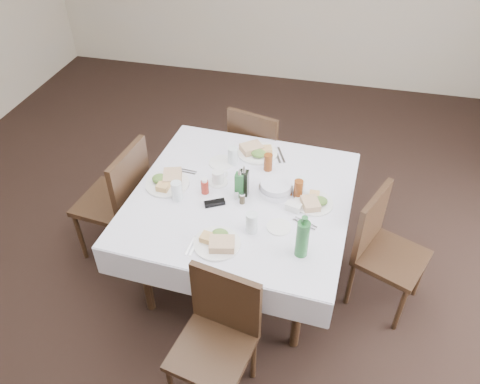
{
  "coord_description": "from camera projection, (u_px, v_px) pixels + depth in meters",
  "views": [
    {
      "loc": [
        0.77,
        -2.21,
        2.8
      ],
      "look_at": [
        0.22,
        0.13,
        0.8
      ],
      "focal_mm": 35.0,
      "sensor_mm": 36.0,
      "label": 1
    }
  ],
  "objects": [
    {
      "name": "cutlery_s",
      "position": [
        192.0,
        246.0,
        2.79
      ],
      "size": [
        0.04,
        0.16,
        0.01
      ],
      "color": "silver",
      "rests_on": "dining_table"
    },
    {
      "name": "meal_west",
      "position": [
        167.0,
        181.0,
        3.23
      ],
      "size": [
        0.3,
        0.3,
        0.07
      ],
      "color": "white",
      "rests_on": "dining_table"
    },
    {
      "name": "iced_tea_a",
      "position": [
        268.0,
        162.0,
        3.34
      ],
      "size": [
        0.06,
        0.06,
        0.13
      ],
      "color": "brown",
      "rests_on": "dining_table"
    },
    {
      "name": "chair_west",
      "position": [
        121.0,
        196.0,
        3.46
      ],
      "size": [
        0.51,
        0.51,
        0.98
      ],
      "color": "black",
      "rests_on": "ground"
    },
    {
      "name": "pepper_shaker",
      "position": [
        242.0,
        198.0,
        3.07
      ],
      "size": [
        0.04,
        0.04,
        0.08
      ],
      "color": "#443925",
      "rests_on": "dining_table"
    },
    {
      "name": "chair_south",
      "position": [
        218.0,
        331.0,
        2.64
      ],
      "size": [
        0.49,
        0.49,
        0.89
      ],
      "color": "black",
      "rests_on": "ground"
    },
    {
      "name": "meal_south",
      "position": [
        218.0,
        241.0,
        2.79
      ],
      "size": [
        0.29,
        0.29,
        0.06
      ],
      "color": "white",
      "rests_on": "dining_table"
    },
    {
      "name": "chair_north",
      "position": [
        258.0,
        149.0,
        3.98
      ],
      "size": [
        0.54,
        0.54,
        0.93
      ],
      "color": "black",
      "rests_on": "ground"
    },
    {
      "name": "room_shell",
      "position": [
        195.0,
        69.0,
        2.48
      ],
      "size": [
        6.04,
        7.04,
        2.8
      ],
      "color": "beige",
      "rests_on": "ground"
    },
    {
      "name": "ketchup_bottle",
      "position": [
        205.0,
        186.0,
        3.14
      ],
      "size": [
        0.05,
        0.05,
        0.11
      ],
      "color": "maroon",
      "rests_on": "dining_table"
    },
    {
      "name": "oil_cruet_green",
      "position": [
        240.0,
        184.0,
        3.09
      ],
      "size": [
        0.06,
        0.06,
        0.23
      ],
      "color": "#24652F",
      "rests_on": "dining_table"
    },
    {
      "name": "green_bottle",
      "position": [
        302.0,
        238.0,
        2.66
      ],
      "size": [
        0.08,
        0.08,
        0.29
      ],
      "color": "#24652F",
      "rests_on": "dining_table"
    },
    {
      "name": "water_w",
      "position": [
        177.0,
        191.0,
        3.09
      ],
      "size": [
        0.07,
        0.07,
        0.13
      ],
      "color": "silver",
      "rests_on": "dining_table"
    },
    {
      "name": "meal_east",
      "position": [
        314.0,
        202.0,
        3.07
      ],
      "size": [
        0.26,
        0.26,
        0.06
      ],
      "color": "white",
      "rests_on": "dining_table"
    },
    {
      "name": "cutlery_e",
      "position": [
        305.0,
        223.0,
        2.94
      ],
      "size": [
        0.16,
        0.1,
        0.01
      ],
      "color": "silver",
      "rests_on": "dining_table"
    },
    {
      "name": "sugar_caddy",
      "position": [
        293.0,
        207.0,
        3.02
      ],
      "size": [
        0.11,
        0.08,
        0.05
      ],
      "color": "white",
      "rests_on": "dining_table"
    },
    {
      "name": "water_s",
      "position": [
        252.0,
        223.0,
        2.85
      ],
      "size": [
        0.07,
        0.07,
        0.14
      ],
      "color": "silver",
      "rests_on": "dining_table"
    },
    {
      "name": "ground_plane",
      "position": [
        209.0,
        278.0,
        3.58
      ],
      "size": [
        7.0,
        7.0,
        0.0
      ],
      "primitive_type": "plane",
      "color": "black"
    },
    {
      "name": "oil_cruet_dark",
      "position": [
        244.0,
        182.0,
        3.1
      ],
      "size": [
        0.06,
        0.06,
        0.24
      ],
      "color": "black",
      "rests_on": "dining_table"
    },
    {
      "name": "meal_north",
      "position": [
        257.0,
        151.0,
        3.51
      ],
      "size": [
        0.3,
        0.3,
        0.07
      ],
      "color": "white",
      "rests_on": "dining_table"
    },
    {
      "name": "side_plate_b",
      "position": [
        279.0,
        227.0,
        2.91
      ],
      "size": [
        0.15,
        0.15,
        0.01
      ],
      "color": "white",
      "rests_on": "dining_table"
    },
    {
      "name": "water_e",
      "position": [
        300.0,
        185.0,
        3.14
      ],
      "size": [
        0.07,
        0.07,
        0.12
      ],
      "color": "silver",
      "rests_on": "dining_table"
    },
    {
      "name": "chair_east",
      "position": [
        382.0,
        244.0,
        3.15
      ],
      "size": [
        0.56,
        0.56,
        0.9
      ],
      "color": "black",
      "rests_on": "ground"
    },
    {
      "name": "salt_shaker",
      "position": [
        236.0,
        195.0,
        3.11
      ],
      "size": [
        0.03,
        0.03,
        0.07
      ],
      "color": "white",
      "rests_on": "dining_table"
    },
    {
      "name": "iced_tea_b",
      "position": [
        298.0,
        189.0,
        3.11
      ],
      "size": [
        0.06,
        0.06,
        0.13
      ],
      "color": "brown",
      "rests_on": "dining_table"
    },
    {
      "name": "water_n",
      "position": [
        233.0,
        156.0,
        3.39
      ],
      "size": [
        0.07,
        0.07,
        0.14
      ],
      "color": "silver",
      "rests_on": "dining_table"
    },
    {
      "name": "bread_basket",
      "position": [
        276.0,
        188.0,
        3.16
      ],
      "size": [
        0.23,
        0.23,
        0.08
      ],
      "color": "silver",
      "rests_on": "dining_table"
    },
    {
      "name": "dining_table",
      "position": [
        241.0,
        203.0,
        3.21
      ],
      "size": [
        1.52,
        1.52,
        0.76
      ],
      "color": "black",
      "rests_on": "ground"
    },
    {
      "name": "cutlery_n",
      "position": [
        279.0,
        155.0,
        3.51
      ],
      "size": [
        0.13,
        0.21,
        0.01
      ],
      "color": "silver",
      "rests_on": "dining_table"
    },
    {
      "name": "sunglasses",
      "position": [
        215.0,
        203.0,
        3.07
      ],
      "size": [
        0.14,
        0.11,
        0.03
      ],
      "color": "black",
      "rests_on": "dining_table"
    },
    {
      "name": "side_plate_a",
      "position": [
        221.0,
        163.0,
        3.43
      ],
      "size": [
        0.18,
        0.18,
        0.01
      ],
      "color": "white",
      "rests_on": "dining_table"
    },
    {
      "name": "cutlery_w",
      "position": [
        186.0,
        171.0,
        3.36
      ],
      "size": [
        0.16,
        0.05,
        0.01
      ],
      "color": "silver",
      "rests_on": "dining_table"
    },
    {
      "name": "coffee_mug",
      "position": [
        218.0,
        178.0,
        3.23
      ],
      "size": [
        0.13,
        0.13,
        0.1
      ],
      "color": "white",
      "rests_on": "dining_table"
    }
  ]
}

